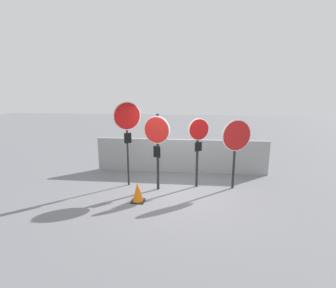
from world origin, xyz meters
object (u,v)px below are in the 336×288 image
at_px(stop_sign_1, 157,138).
at_px(traffic_cone_0, 138,192).
at_px(stop_sign_0, 127,123).
at_px(stop_sign_2, 198,139).
at_px(stop_sign_3, 236,140).

height_order(stop_sign_1, traffic_cone_0, stop_sign_1).
relative_size(stop_sign_0, stop_sign_1, 1.14).
height_order(stop_sign_2, stop_sign_3, stop_sign_2).
xyz_separation_m(stop_sign_2, traffic_cone_0, (-1.60, -1.21, -1.23)).
relative_size(stop_sign_2, stop_sign_3, 1.01).
bearing_deg(stop_sign_0, stop_sign_2, -30.74).
bearing_deg(stop_sign_3, stop_sign_2, 156.13).
bearing_deg(stop_sign_0, stop_sign_1, -48.29).
relative_size(stop_sign_1, stop_sign_2, 1.07).
xyz_separation_m(stop_sign_3, traffic_cone_0, (-2.70, -1.18, -1.25)).
relative_size(stop_sign_1, stop_sign_3, 1.08).
distance_m(stop_sign_0, stop_sign_1, 1.04).
height_order(stop_sign_1, stop_sign_3, stop_sign_1).
xyz_separation_m(stop_sign_0, traffic_cone_0, (0.52, -1.12, -1.70)).
xyz_separation_m(stop_sign_0, stop_sign_3, (3.22, 0.06, -0.45)).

